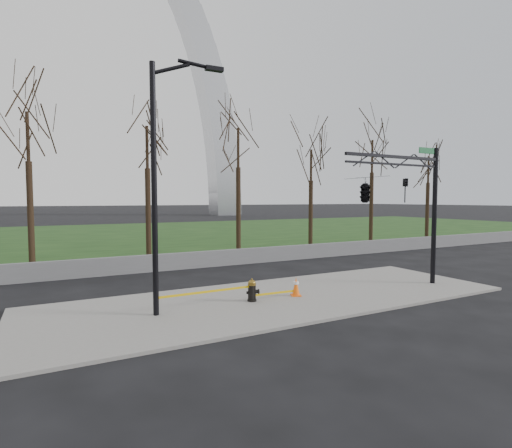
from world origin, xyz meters
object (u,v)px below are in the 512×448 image
fire_hydrant (252,291)px  traffic_signal_mast (380,190)px  street_light (161,170)px  traffic_cone (296,287)px

fire_hydrant → traffic_signal_mast: traffic_signal_mast is taller
fire_hydrant → traffic_signal_mast: (5.21, -0.95, 3.66)m
street_light → traffic_signal_mast: size_ratio=1.37×
fire_hydrant → traffic_cone: bearing=16.7°
fire_hydrant → street_light: street_light is taller
traffic_cone → street_light: (-5.10, -0.01, 4.24)m
fire_hydrant → traffic_cone: fire_hydrant is taller
street_light → traffic_signal_mast: 8.53m
fire_hydrant → traffic_signal_mast: size_ratio=0.14×
traffic_cone → fire_hydrant: bearing=177.7°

